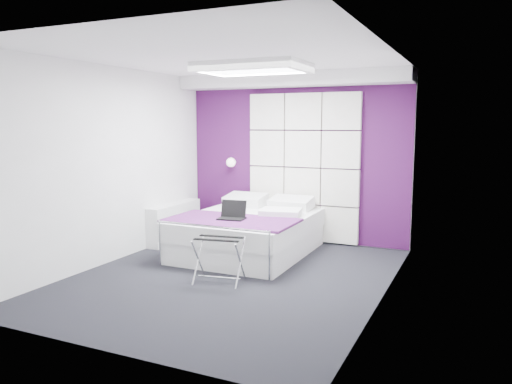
# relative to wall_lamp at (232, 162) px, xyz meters

# --- Properties ---
(floor) EXTENTS (4.40, 4.40, 0.00)m
(floor) POSITION_rel_wall_lamp_xyz_m (1.05, -2.06, -1.22)
(floor) COLOR black
(floor) RESTS_ON ground
(ceiling) EXTENTS (4.40, 4.40, 0.00)m
(ceiling) POSITION_rel_wall_lamp_xyz_m (1.05, -2.06, 1.38)
(ceiling) COLOR white
(ceiling) RESTS_ON wall_back
(wall_back) EXTENTS (3.60, 0.00, 3.60)m
(wall_back) POSITION_rel_wall_lamp_xyz_m (1.05, 0.14, 0.08)
(wall_back) COLOR silver
(wall_back) RESTS_ON floor
(wall_left) EXTENTS (0.00, 4.40, 4.40)m
(wall_left) POSITION_rel_wall_lamp_xyz_m (-0.75, -2.06, 0.08)
(wall_left) COLOR silver
(wall_left) RESTS_ON floor
(wall_right) EXTENTS (0.00, 4.40, 4.40)m
(wall_right) POSITION_rel_wall_lamp_xyz_m (2.85, -2.06, 0.08)
(wall_right) COLOR silver
(wall_right) RESTS_ON floor
(accent_wall) EXTENTS (3.58, 0.02, 2.58)m
(accent_wall) POSITION_rel_wall_lamp_xyz_m (1.05, 0.13, 0.08)
(accent_wall) COLOR #3D0E3F
(accent_wall) RESTS_ON wall_back
(soffit) EXTENTS (3.58, 0.50, 0.20)m
(soffit) POSITION_rel_wall_lamp_xyz_m (1.05, -0.11, 1.28)
(soffit) COLOR white
(soffit) RESTS_ON wall_back
(headboard) EXTENTS (1.80, 0.08, 2.30)m
(headboard) POSITION_rel_wall_lamp_xyz_m (1.20, 0.08, -0.05)
(headboard) COLOR silver
(headboard) RESTS_ON wall_back
(skylight) EXTENTS (1.36, 0.86, 0.12)m
(skylight) POSITION_rel_wall_lamp_xyz_m (1.05, -1.46, 1.33)
(skylight) COLOR white
(skylight) RESTS_ON ceiling
(wall_lamp) EXTENTS (0.15, 0.15, 0.15)m
(wall_lamp) POSITION_rel_wall_lamp_xyz_m (0.00, 0.00, 0.00)
(wall_lamp) COLOR white
(wall_lamp) RESTS_ON wall_back
(radiator) EXTENTS (0.22, 1.20, 0.60)m
(radiator) POSITION_rel_wall_lamp_xyz_m (-0.64, -0.76, -0.92)
(radiator) COLOR white
(radiator) RESTS_ON floor
(bed) EXTENTS (1.72, 2.07, 0.73)m
(bed) POSITION_rel_wall_lamp_xyz_m (0.75, -0.95, -0.91)
(bed) COLOR white
(bed) RESTS_ON floor
(nightstand) EXTENTS (0.43, 0.34, 0.05)m
(nightstand) POSITION_rel_wall_lamp_xyz_m (0.37, -0.04, -0.69)
(nightstand) COLOR white
(nightstand) RESTS_ON wall_back
(luggage_rack) EXTENTS (0.54, 0.40, 0.53)m
(luggage_rack) POSITION_rel_wall_lamp_xyz_m (1.01, -2.29, -0.95)
(luggage_rack) COLOR silver
(luggage_rack) RESTS_ON floor
(laptop) EXTENTS (0.35, 0.25, 0.25)m
(laptop) POSITION_rel_wall_lamp_xyz_m (0.75, -1.43, -0.58)
(laptop) COLOR black
(laptop) RESTS_ON bed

